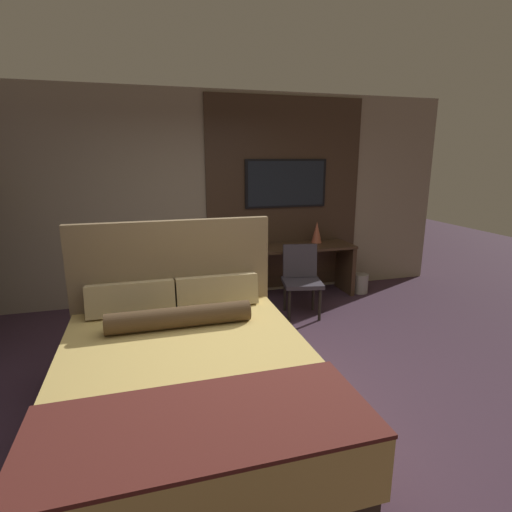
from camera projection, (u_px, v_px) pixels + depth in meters
ground_plane at (256, 396)px, 3.34m from camera, size 16.00×16.00×0.00m
wall_back_tv_panel at (215, 198)px, 5.46m from camera, size 7.20×0.09×2.80m
bed at (188, 382)px, 2.90m from camera, size 1.82×2.24×1.39m
desk at (290, 262)px, 5.66m from camera, size 1.76×0.57×0.73m
tv at (286, 183)px, 5.62m from camera, size 1.19×0.04×0.67m
desk_chair at (301, 274)px, 5.00m from camera, size 0.54×0.54×0.88m
vase_tall at (317, 232)px, 5.76m from camera, size 0.15×0.15×0.30m
waste_bin at (360, 283)px, 5.85m from camera, size 0.22×0.22×0.28m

